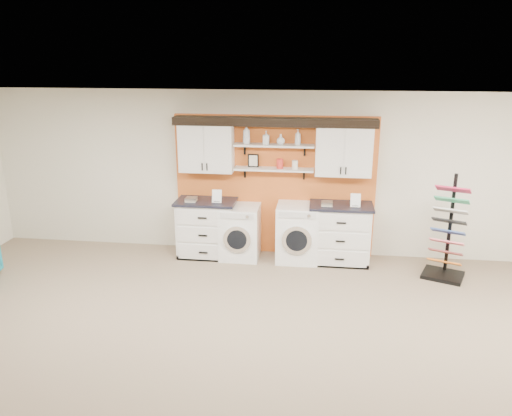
# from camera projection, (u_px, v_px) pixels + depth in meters

# --- Properties ---
(floor) EXTENTS (10.00, 10.00, 0.00)m
(floor) POSITION_uv_depth(u_px,v_px,m) (238.00, 396.00, 5.13)
(floor) COLOR #816F57
(floor) RESTS_ON ground
(ceiling) EXTENTS (10.00, 10.00, 0.00)m
(ceiling) POSITION_uv_depth(u_px,v_px,m) (235.00, 123.00, 4.30)
(ceiling) COLOR white
(ceiling) RESTS_ON wall_back
(wall_back) EXTENTS (10.00, 0.00, 10.00)m
(wall_back) POSITION_uv_depth(u_px,v_px,m) (275.00, 174.00, 8.50)
(wall_back) COLOR beige
(wall_back) RESTS_ON floor
(accent_panel) EXTENTS (3.40, 0.07, 2.40)m
(accent_panel) POSITION_uv_depth(u_px,v_px,m) (274.00, 186.00, 8.53)
(accent_panel) COLOR #CA5D22
(accent_panel) RESTS_ON wall_back
(upper_cabinet_left) EXTENTS (0.90, 0.35, 0.84)m
(upper_cabinet_left) POSITION_uv_depth(u_px,v_px,m) (206.00, 147.00, 8.30)
(upper_cabinet_left) COLOR silver
(upper_cabinet_left) RESTS_ON wall_back
(upper_cabinet_right) EXTENTS (0.90, 0.35, 0.84)m
(upper_cabinet_right) POSITION_uv_depth(u_px,v_px,m) (344.00, 150.00, 8.03)
(upper_cabinet_right) COLOR silver
(upper_cabinet_right) RESTS_ON wall_back
(shelf_lower) EXTENTS (1.32, 0.28, 0.03)m
(shelf_lower) POSITION_uv_depth(u_px,v_px,m) (274.00, 169.00, 8.27)
(shelf_lower) COLOR silver
(shelf_lower) RESTS_ON wall_back
(shelf_upper) EXTENTS (1.32, 0.28, 0.03)m
(shelf_upper) POSITION_uv_depth(u_px,v_px,m) (274.00, 145.00, 8.15)
(shelf_upper) COLOR silver
(shelf_upper) RESTS_ON wall_back
(crown_molding) EXTENTS (3.30, 0.41, 0.13)m
(crown_molding) POSITION_uv_depth(u_px,v_px,m) (274.00, 121.00, 8.05)
(crown_molding) COLOR black
(crown_molding) RESTS_ON wall_back
(picture_frame) EXTENTS (0.18, 0.02, 0.22)m
(picture_frame) POSITION_uv_depth(u_px,v_px,m) (253.00, 161.00, 8.32)
(picture_frame) COLOR black
(picture_frame) RESTS_ON shelf_lower
(canister_red) EXTENTS (0.11, 0.11, 0.16)m
(canister_red) POSITION_uv_depth(u_px,v_px,m) (280.00, 164.00, 8.23)
(canister_red) COLOR red
(canister_red) RESTS_ON shelf_lower
(canister_cream) EXTENTS (0.10, 0.10, 0.14)m
(canister_cream) POSITION_uv_depth(u_px,v_px,m) (295.00, 165.00, 8.21)
(canister_cream) COLOR silver
(canister_cream) RESTS_ON shelf_lower
(base_cabinet_left) EXTENTS (1.02, 0.66, 0.99)m
(base_cabinet_left) POSITION_uv_depth(u_px,v_px,m) (207.00, 228.00, 8.57)
(base_cabinet_left) COLOR silver
(base_cabinet_left) RESTS_ON floor
(base_cabinet_right) EXTENTS (1.03, 0.66, 1.01)m
(base_cabinet_right) POSITION_uv_depth(u_px,v_px,m) (340.00, 233.00, 8.29)
(base_cabinet_right) COLOR silver
(base_cabinet_right) RESTS_ON floor
(washer) EXTENTS (0.65, 0.71, 0.91)m
(washer) POSITION_uv_depth(u_px,v_px,m) (240.00, 232.00, 8.51)
(washer) COLOR white
(washer) RESTS_ON floor
(dryer) EXTENTS (0.70, 0.71, 0.97)m
(dryer) POSITION_uv_depth(u_px,v_px,m) (298.00, 233.00, 8.38)
(dryer) COLOR white
(dryer) RESTS_ON floor
(sample_rack) EXTENTS (0.74, 0.68, 1.63)m
(sample_rack) POSITION_uv_depth(u_px,v_px,m) (446.00, 245.00, 7.73)
(sample_rack) COLOR black
(sample_rack) RESTS_ON floor
(soap_bottle_a) EXTENTS (0.16, 0.16, 0.31)m
(soap_bottle_a) POSITION_uv_depth(u_px,v_px,m) (246.00, 134.00, 8.16)
(soap_bottle_a) COLOR silver
(soap_bottle_a) RESTS_ON shelf_upper
(soap_bottle_b) EXTENTS (0.10, 0.10, 0.22)m
(soap_bottle_b) POSITION_uv_depth(u_px,v_px,m) (266.00, 138.00, 8.13)
(soap_bottle_b) COLOR silver
(soap_bottle_b) RESTS_ON shelf_upper
(soap_bottle_c) EXTENTS (0.18, 0.18, 0.17)m
(soap_bottle_c) POSITION_uv_depth(u_px,v_px,m) (281.00, 139.00, 8.11)
(soap_bottle_c) COLOR silver
(soap_bottle_c) RESTS_ON shelf_upper
(soap_bottle_d) EXTENTS (0.14, 0.14, 0.25)m
(soap_bottle_d) POSITION_uv_depth(u_px,v_px,m) (298.00, 137.00, 8.07)
(soap_bottle_d) COLOR silver
(soap_bottle_d) RESTS_ON shelf_upper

